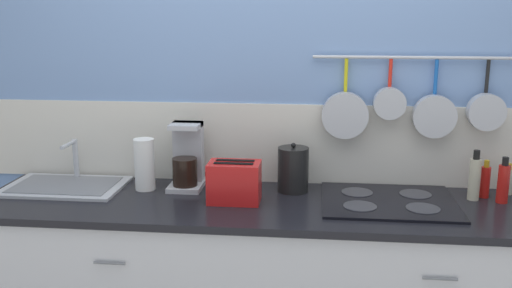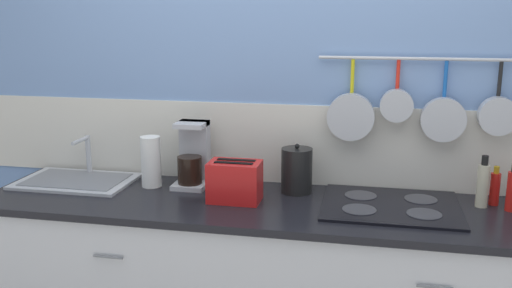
{
  "view_description": "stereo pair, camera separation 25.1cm",
  "coord_description": "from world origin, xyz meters",
  "views": [
    {
      "loc": [
        0.18,
        -2.52,
        1.75
      ],
      "look_at": [
        -0.09,
        0.0,
        1.17
      ],
      "focal_mm": 40.0,
      "sensor_mm": 36.0,
      "label": 1
    },
    {
      "loc": [
        0.43,
        -2.48,
        1.75
      ],
      "look_at": [
        -0.09,
        0.0,
        1.17
      ],
      "focal_mm": 40.0,
      "sensor_mm": 36.0,
      "label": 2
    }
  ],
  "objects": [
    {
      "name": "wall_back",
      "position": [
        0.0,
        0.37,
        1.27
      ],
      "size": [
        7.2,
        0.15,
        2.6
      ],
      "color": "#7293C6",
      "rests_on": "ground_plane"
    },
    {
      "name": "countertop",
      "position": [
        0.0,
        0.0,
        0.87
      ],
      "size": [
        2.82,
        0.67,
        0.03
      ],
      "color": "black",
      "rests_on": "cabinet_base"
    },
    {
      "name": "sink_basin",
      "position": [
        -1.08,
        0.12,
        0.9
      ],
      "size": [
        0.58,
        0.39,
        0.22
      ],
      "color": "#B7BABF",
      "rests_on": "countertop"
    },
    {
      "name": "paper_towel_roll",
      "position": [
        -0.67,
        0.14,
        1.02
      ],
      "size": [
        0.1,
        0.1,
        0.26
      ],
      "color": "white",
      "rests_on": "countertop"
    },
    {
      "name": "coffee_maker",
      "position": [
        -0.47,
        0.21,
        1.02
      ],
      "size": [
        0.16,
        0.21,
        0.33
      ],
      "color": "#B7BABF",
      "rests_on": "countertop"
    },
    {
      "name": "toaster",
      "position": [
        -0.19,
        0.0,
        0.98
      ],
      "size": [
        0.26,
        0.16,
        0.19
      ],
      "color": "red",
      "rests_on": "countertop"
    },
    {
      "name": "kettle",
      "position": [
        0.07,
        0.19,
        1.0
      ],
      "size": [
        0.15,
        0.15,
        0.25
      ],
      "color": "black",
      "rests_on": "countertop"
    },
    {
      "name": "cooktop",
      "position": [
        0.52,
        0.06,
        0.89
      ],
      "size": [
        0.62,
        0.51,
        0.01
      ],
      "color": "black",
      "rests_on": "countertop"
    },
    {
      "name": "bottle_olive_oil",
      "position": [
        0.93,
        0.15,
        0.99
      ],
      "size": [
        0.05,
        0.05,
        0.24
      ],
      "color": "#BFB799",
      "rests_on": "countertop"
    },
    {
      "name": "bottle_cooking_wine",
      "position": [
        0.99,
        0.19,
        0.97
      ],
      "size": [
        0.04,
        0.04,
        0.18
      ],
      "color": "red",
      "rests_on": "countertop"
    },
    {
      "name": "bottle_hot_sauce",
      "position": [
        1.05,
        0.12,
        0.98
      ],
      "size": [
        0.05,
        0.05,
        0.22
      ],
      "color": "red",
      "rests_on": "countertop"
    },
    {
      "name": "bottle_vinegar",
      "position": [
        1.11,
        0.26,
        0.95
      ],
      "size": [
        0.05,
        0.05,
        0.15
      ],
      "color": "#BFB799",
      "rests_on": "countertop"
    }
  ]
}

